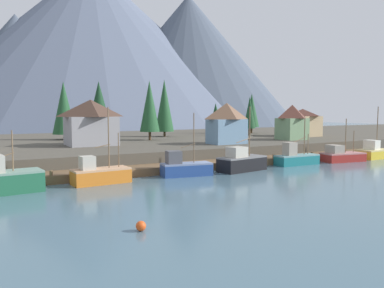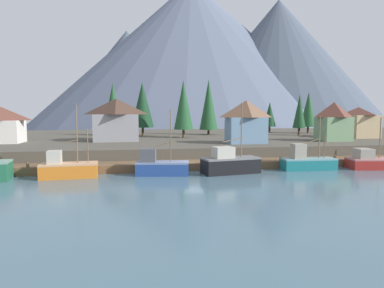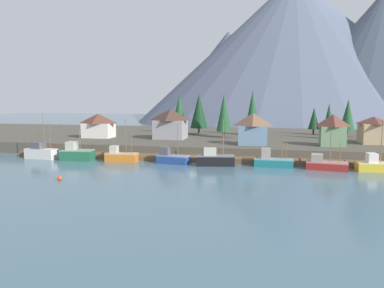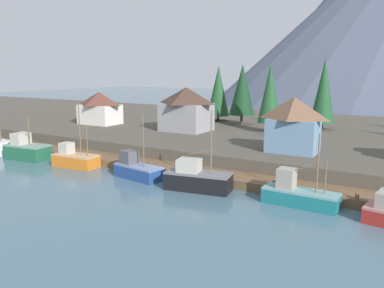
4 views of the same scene
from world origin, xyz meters
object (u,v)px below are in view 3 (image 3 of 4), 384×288
at_px(fishing_boat_green, 77,154).
at_px(house_grey, 170,124).
at_px(fishing_boat_blue, 172,158).
at_px(house_blue, 253,129).
at_px(conifer_centre, 199,111).
at_px(conifer_near_left, 348,115).
at_px(fishing_boat_yellow, 376,165).
at_px(fishing_boat_teal, 272,161).
at_px(conifer_back_right, 252,111).
at_px(conifer_mid_right, 179,112).
at_px(house_green, 333,130).
at_px(fishing_boat_orange, 121,156).
at_px(fishing_boat_black, 215,159).
at_px(channel_buoy, 60,178).
at_px(house_tan, 373,130).
at_px(conifer_near_right, 329,118).
at_px(fishing_boat_white, 41,152).
at_px(fishing_boat_red, 325,164).
at_px(house_white, 98,125).
at_px(conifer_mid_left, 224,112).
at_px(conifer_back_left, 314,118).

height_order(fishing_boat_green, house_grey, house_grey).
xyz_separation_m(fishing_boat_blue, house_blue, (15.06, 12.68, 5.03)).
relative_size(house_blue, conifer_centre, 0.61).
bearing_deg(conifer_near_left, fishing_boat_yellow, -93.04).
relative_size(fishing_boat_teal, conifer_back_right, 0.57).
bearing_deg(fishing_boat_teal, conifer_mid_right, 128.47).
bearing_deg(house_green, house_grey, 169.79).
height_order(fishing_boat_orange, conifer_near_left, conifer_near_left).
height_order(fishing_boat_black, conifer_back_right, conifer_back_right).
relative_size(fishing_boat_teal, channel_buoy, 10.23).
distance_m(house_tan, conifer_near_right, 12.08).
relative_size(fishing_boat_white, conifer_mid_right, 0.85).
relative_size(fishing_boat_black, fishing_boat_yellow, 0.98).
bearing_deg(house_green, fishing_boat_white, -166.54).
bearing_deg(channel_buoy, fishing_boat_red, 23.27).
height_order(house_grey, conifer_mid_right, conifer_mid_right).
xyz_separation_m(fishing_boat_white, fishing_boat_blue, (28.70, 0.08, -0.27)).
xyz_separation_m(fishing_boat_orange, house_blue, (25.81, 12.55, 5.05)).
xyz_separation_m(fishing_boat_black, conifer_mid_right, (-16.05, 36.47, 7.52)).
xyz_separation_m(fishing_boat_black, house_white, (-33.85, 20.36, 4.46)).
distance_m(conifer_mid_left, conifer_mid_right, 16.98).
bearing_deg(fishing_boat_red, conifer_near_left, 82.25).
relative_size(fishing_boat_blue, house_green, 1.15).
height_order(fishing_boat_red, conifer_centre, conifer_centre).
bearing_deg(fishing_boat_orange, house_blue, 22.00).
distance_m(conifer_mid_left, channel_buoy, 50.20).
xyz_separation_m(fishing_boat_blue, conifer_mid_left, (6.81, 26.96, 8.01)).
bearing_deg(conifer_mid_right, channel_buoy, -95.97).
xyz_separation_m(conifer_mid_right, conifer_back_right, (21.26, -1.09, 0.58)).
xyz_separation_m(house_tan, conifer_mid_left, (-34.91, 5.61, 3.46)).
relative_size(fishing_boat_black, fishing_boat_red, 1.18).
bearing_deg(conifer_centre, channel_buoy, -103.00).
xyz_separation_m(fishing_boat_red, conifer_back_left, (2.21, 40.86, 6.13)).
distance_m(house_blue, house_tan, 28.04).
xyz_separation_m(house_white, house_tan, (67.00, 1.34, -0.08)).
distance_m(fishing_boat_green, house_blue, 37.97).
bearing_deg(house_green, conifer_centre, 149.65).
relative_size(fishing_boat_teal, house_grey, 0.89).
height_order(fishing_boat_teal, conifer_near_right, conifer_near_right).
bearing_deg(conifer_centre, house_tan, -16.17).
bearing_deg(conifer_centre, conifer_back_left, 11.99).
bearing_deg(fishing_boat_black, channel_buoy, -150.47).
xyz_separation_m(fishing_boat_orange, house_green, (42.65, 14.30, 4.97)).
distance_m(fishing_boat_teal, house_green, 19.44).
height_order(house_blue, channel_buoy, house_blue).
bearing_deg(conifer_near_left, conifer_centre, -176.46).
bearing_deg(fishing_boat_green, conifer_near_left, 25.93).
bearing_deg(conifer_back_left, channel_buoy, -126.79).
height_order(house_green, house_tan, house_green).
bearing_deg(house_grey, fishing_boat_white, -136.64).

